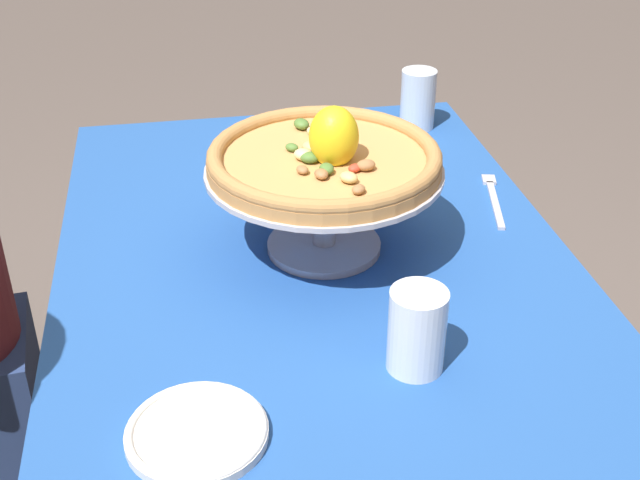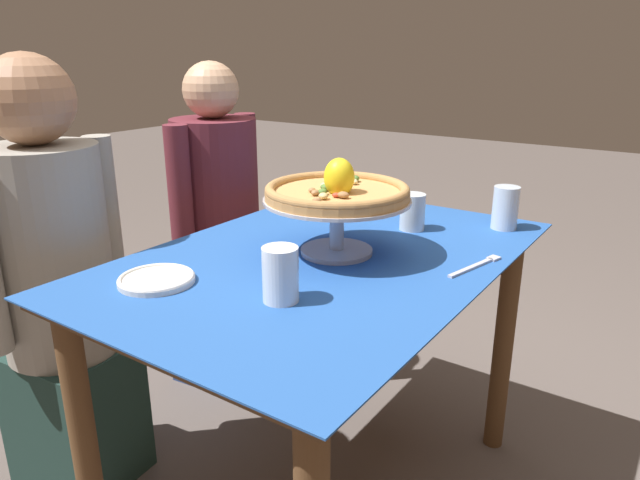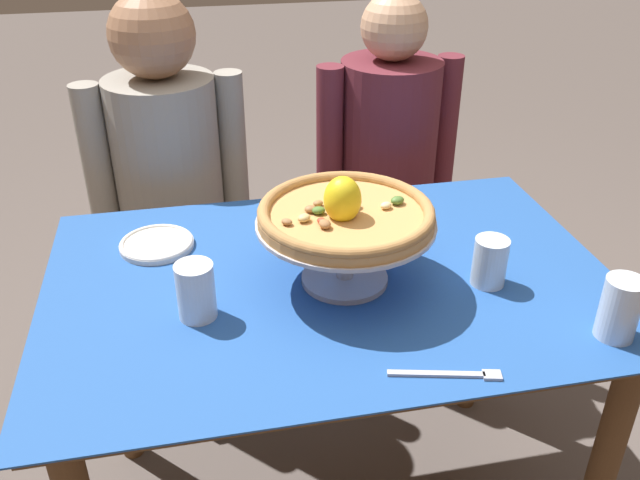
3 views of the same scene
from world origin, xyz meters
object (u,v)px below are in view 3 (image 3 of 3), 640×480
object	(u,v)px
water_glass_side_left	(196,295)
pizza	(346,212)
water_glass_side_right	(489,265)
pizza_stand	(345,240)
side_plate	(157,244)
water_glass_front_right	(619,312)
diner_left	(174,216)
diner_right	(385,199)
dinner_fork	(451,374)

from	to	relation	value
water_glass_side_left	pizza	bearing A→B (deg)	11.49
water_glass_side_right	pizza	bearing A→B (deg)	167.16
pizza_stand	side_plate	world-z (taller)	pizza_stand
water_glass_front_right	diner_left	xyz separation A→B (m)	(-0.81, 0.96, -0.21)
diner_left	diner_right	bearing A→B (deg)	3.14
water_glass_front_right	diner_right	bearing A→B (deg)	98.10
water_glass_front_right	dinner_fork	bearing A→B (deg)	-172.21
pizza_stand	dinner_fork	size ratio (longest dim) A/B	1.87
pizza	diner_left	bearing A→B (deg)	117.86
pizza	diner_right	xyz separation A→B (m)	(0.31, 0.72, -0.35)
diner_left	pizza	bearing A→B (deg)	-62.14
pizza	water_glass_front_right	bearing A→B (deg)	-31.84
water_glass_side_right	side_plate	distance (m)	0.74
pizza_stand	water_glass_side_left	world-z (taller)	pizza_stand
water_glass_front_right	side_plate	world-z (taller)	water_glass_front_right
pizza	dinner_fork	distance (m)	0.38
water_glass_side_left	dinner_fork	size ratio (longest dim) A/B	0.59
pizza	diner_left	size ratio (longest dim) A/B	0.29
water_glass_side_right	dinner_fork	xyz separation A→B (m)	(-0.18, -0.26, -0.04)
side_plate	diner_left	world-z (taller)	diner_left
water_glass_side_left	diner_left	size ratio (longest dim) A/B	0.09
water_glass_side_left	diner_left	distance (m)	0.78
diner_left	water_glass_side_right	bearing A→B (deg)	-48.89
pizza_stand	water_glass_side_left	distance (m)	0.32
side_plate	pizza	bearing A→B (deg)	-29.94
diner_right	water_glass_side_right	bearing A→B (deg)	-91.22
water_glass_front_right	side_plate	size ratio (longest dim) A/B	0.73
pizza_stand	diner_left	xyz separation A→B (m)	(-0.36, 0.68, -0.26)
side_plate	diner_right	bearing A→B (deg)	35.33
side_plate	diner_right	distance (m)	0.88
pizza	water_glass_side_right	bearing A→B (deg)	-12.84
pizza	water_glass_side_left	bearing A→B (deg)	-168.51
pizza_stand	side_plate	size ratio (longest dim) A/B	2.17
water_glass_side_right	water_glass_front_right	distance (m)	0.27
pizza_stand	dinner_fork	distance (m)	0.36
water_glass_front_right	diner_left	distance (m)	1.28
pizza	diner_right	world-z (taller)	diner_right
pizza_stand	side_plate	distance (m)	0.46
diner_right	water_glass_front_right	bearing A→B (deg)	-81.90
diner_right	pizza	bearing A→B (deg)	-113.31
pizza	water_glass_side_left	distance (m)	0.33
water_glass_side_left	diner_right	bearing A→B (deg)	51.69
pizza_stand	water_glass_side_left	bearing A→B (deg)	-168.38
pizza_stand	water_glass_side_right	bearing A→B (deg)	-13.08
pizza	water_glass_side_left	xyz separation A→B (m)	(-0.31, -0.06, -0.11)
water_glass_front_right	side_plate	xyz separation A→B (m)	(-0.84, 0.50, -0.04)
pizza	dinner_fork	bearing A→B (deg)	-70.87
water_glass_side_left	water_glass_front_right	bearing A→B (deg)	-16.02
water_glass_side_left	side_plate	size ratio (longest dim) A/B	0.69
water_glass_front_right	diner_left	bearing A→B (deg)	130.17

